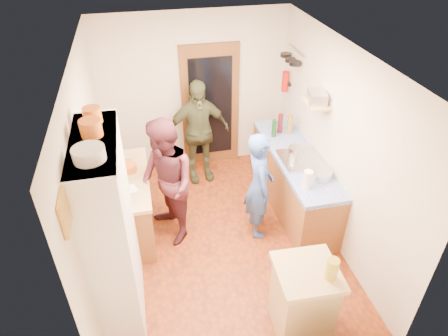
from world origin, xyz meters
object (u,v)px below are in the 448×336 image
object	(u,v)px
hutch_body	(112,234)
island_base	(302,301)
person_left	(167,181)
right_counter_base	(293,182)
person_back	(199,132)
person_hob	(262,186)

from	to	relation	value
hutch_body	island_base	distance (m)	2.09
hutch_body	person_left	distance (m)	1.28
right_counter_base	island_base	distance (m)	2.12
right_counter_base	person_back	world-z (taller)	person_back
island_base	person_left	world-z (taller)	person_left
hutch_body	person_left	xyz separation A→B (m)	(0.65, 1.09, -0.21)
person_left	person_back	distance (m)	1.38
island_base	person_left	xyz separation A→B (m)	(-1.20, 1.80, 0.46)
hutch_body	right_counter_base	bearing A→B (deg)	27.47
person_back	person_left	bearing A→B (deg)	-121.64
island_base	person_hob	distance (m)	1.61
island_base	person_hob	bearing A→B (deg)	89.45
hutch_body	right_counter_base	size ratio (longest dim) A/B	1.00
hutch_body	person_left	size ratio (longest dim) A/B	1.24
right_counter_base	person_hob	distance (m)	0.86
right_counter_base	island_base	bearing A→B (deg)	-108.01
island_base	person_hob	size ratio (longest dim) A/B	0.55
person_hob	person_left	bearing A→B (deg)	84.05
person_hob	person_left	world-z (taller)	person_left
island_base	person_back	size ratio (longest dim) A/B	0.50
right_counter_base	person_left	world-z (taller)	person_left
person_back	hutch_body	bearing A→B (deg)	-123.50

